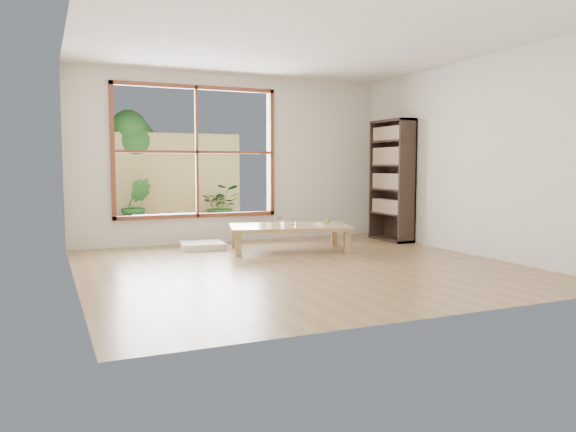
% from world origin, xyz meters
% --- Properties ---
extents(ground, '(5.00, 5.00, 0.00)m').
position_xyz_m(ground, '(0.00, 0.00, 0.00)').
color(ground, olive).
rests_on(ground, ground).
extents(low_table, '(1.83, 1.32, 0.36)m').
position_xyz_m(low_table, '(0.39, 1.16, 0.32)').
color(low_table, '#A67E50').
rests_on(low_table, ground).
extents(floor_cushion, '(0.67, 0.67, 0.09)m').
position_xyz_m(floor_cushion, '(-0.67, 1.88, 0.04)').
color(floor_cushion, white).
rests_on(floor_cushion, ground).
extents(bookshelf, '(0.31, 0.86, 1.91)m').
position_xyz_m(bookshelf, '(2.33, 1.51, 0.96)').
color(bookshelf, '#31221B').
rests_on(bookshelf, ground).
extents(glass_tall, '(0.08, 0.08, 0.14)m').
position_xyz_m(glass_tall, '(0.20, 1.03, 0.43)').
color(glass_tall, silver).
rests_on(glass_tall, low_table).
extents(glass_mid, '(0.07, 0.07, 0.10)m').
position_xyz_m(glass_mid, '(0.49, 1.24, 0.41)').
color(glass_mid, silver).
rests_on(glass_mid, low_table).
extents(glass_short, '(0.07, 0.07, 0.09)m').
position_xyz_m(glass_short, '(0.36, 1.36, 0.41)').
color(glass_short, silver).
rests_on(glass_short, low_table).
extents(glass_small, '(0.06, 0.06, 0.07)m').
position_xyz_m(glass_small, '(0.24, 1.21, 0.40)').
color(glass_small, silver).
rests_on(glass_small, low_table).
extents(food_tray, '(0.30, 0.25, 0.08)m').
position_xyz_m(food_tray, '(0.89, 1.03, 0.38)').
color(food_tray, white).
rests_on(food_tray, low_table).
extents(deck, '(2.80, 2.00, 0.05)m').
position_xyz_m(deck, '(-0.60, 3.56, 0.00)').
color(deck, '#322C25').
rests_on(deck, ground).
extents(garden_bench, '(1.15, 0.43, 0.36)m').
position_xyz_m(garden_bench, '(-0.86, 3.37, 0.32)').
color(garden_bench, '#31221B').
rests_on(garden_bench, deck).
extents(bamboo_fence, '(2.80, 0.06, 1.80)m').
position_xyz_m(bamboo_fence, '(-0.60, 4.56, 0.90)').
color(bamboo_fence, tan).
rests_on(bamboo_fence, ground).
extents(shrub_right, '(0.90, 0.84, 0.82)m').
position_xyz_m(shrub_right, '(0.34, 4.23, 0.44)').
color(shrub_right, '#265720').
rests_on(shrub_right, deck).
extents(shrub_left, '(0.56, 0.46, 0.95)m').
position_xyz_m(shrub_left, '(-1.26, 4.16, 0.50)').
color(shrub_left, '#265720').
rests_on(shrub_left, deck).
extents(garden_tree, '(1.04, 0.85, 2.22)m').
position_xyz_m(garden_tree, '(-1.28, 4.86, 1.63)').
color(garden_tree, '#4C3D2D').
rests_on(garden_tree, ground).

